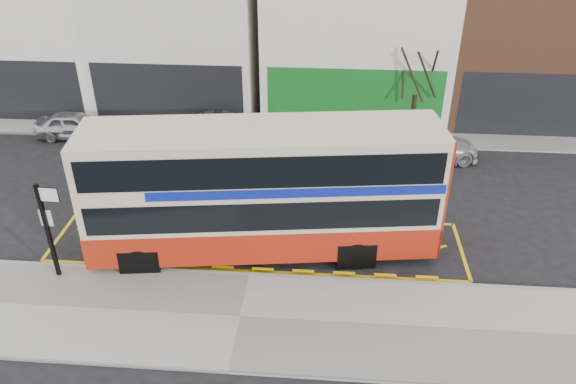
# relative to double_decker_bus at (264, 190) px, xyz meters

# --- Properties ---
(ground) EXTENTS (120.00, 120.00, 0.00)m
(ground) POSITION_rel_double_decker_bus_xyz_m (-0.34, -1.17, -2.36)
(ground) COLOR black
(ground) RESTS_ON ground
(pavement) EXTENTS (40.00, 4.00, 0.15)m
(pavement) POSITION_rel_double_decker_bus_xyz_m (-0.34, -3.47, -2.28)
(pavement) COLOR #9E9A96
(pavement) RESTS_ON ground
(kerb) EXTENTS (40.00, 0.15, 0.15)m
(kerb) POSITION_rel_double_decker_bus_xyz_m (-0.34, -1.55, -2.28)
(kerb) COLOR gray
(kerb) RESTS_ON ground
(far_pavement) EXTENTS (50.00, 3.00, 0.15)m
(far_pavement) POSITION_rel_double_decker_bus_xyz_m (-0.34, 9.83, -2.28)
(far_pavement) COLOR #9E9A96
(far_pavement) RESTS_ON ground
(road_markings) EXTENTS (14.00, 3.40, 0.01)m
(road_markings) POSITION_rel_double_decker_bus_xyz_m (-0.34, 0.43, -2.35)
(road_markings) COLOR yellow
(road_markings) RESTS_ON ground
(terrace_far_left) EXTENTS (8.00, 8.01, 10.80)m
(terrace_far_left) POSITION_rel_double_decker_bus_xyz_m (-13.84, 13.81, 2.47)
(terrace_far_left) COLOR white
(terrace_far_left) RESTS_ON ground
(terrace_left) EXTENTS (8.00, 8.01, 11.80)m
(terrace_left) POSITION_rel_double_decker_bus_xyz_m (-5.84, 13.81, 2.96)
(terrace_left) COLOR silver
(terrace_left) RESTS_ON ground
(terrace_green_shop) EXTENTS (9.00, 8.01, 11.30)m
(terrace_green_shop) POSITION_rel_double_decker_bus_xyz_m (3.16, 13.81, 2.72)
(terrace_green_shop) COLOR white
(terrace_green_shop) RESTS_ON ground
(terrace_right) EXTENTS (9.00, 8.01, 10.30)m
(terrace_right) POSITION_rel_double_decker_bus_xyz_m (12.16, 13.81, 2.22)
(terrace_right) COLOR brown
(terrace_right) RESTS_ON ground
(double_decker_bus) EXTENTS (11.46, 4.03, 4.48)m
(double_decker_bus) POSITION_rel_double_decker_bus_xyz_m (0.00, 0.00, 0.00)
(double_decker_bus) COLOR beige
(double_decker_bus) RESTS_ON ground
(bus_stop_post) EXTENTS (0.82, 0.15, 3.29)m
(bus_stop_post) POSITION_rel_double_decker_bus_xyz_m (-6.28, -2.04, -0.25)
(bus_stop_post) COLOR black
(bus_stop_post) RESTS_ON pavement
(car_silver) EXTENTS (3.77, 1.67, 1.26)m
(car_silver) POSITION_rel_double_decker_bus_xyz_m (-10.02, 8.28, -1.72)
(car_silver) COLOR silver
(car_silver) RESTS_ON ground
(car_grey) EXTENTS (3.83, 1.47, 1.25)m
(car_grey) POSITION_rel_double_decker_bus_xyz_m (-2.90, 8.58, -1.73)
(car_grey) COLOR #44454C
(car_grey) RESTS_ON ground
(car_white) EXTENTS (4.99, 3.08, 1.35)m
(car_white) POSITION_rel_double_decker_bus_xyz_m (6.25, 7.03, -1.68)
(car_white) COLOR silver
(car_white) RESTS_ON ground
(street_tree_right) EXTENTS (2.56, 2.56, 5.53)m
(street_tree_right) POSITION_rel_double_decker_bus_xyz_m (5.96, 9.86, 1.41)
(street_tree_right) COLOR black
(street_tree_right) RESTS_ON ground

